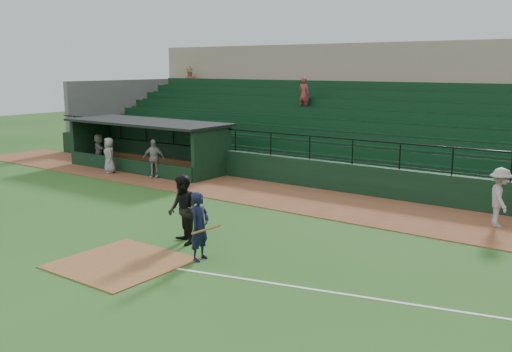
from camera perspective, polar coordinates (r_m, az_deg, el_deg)
The scene contains 12 objects.
ground at distance 16.13m, azimuth -10.67°, elevation -7.62°, with size 90.00×90.00×0.00m, color #26541B.
warning_track at distance 22.13m, azimuth 4.61°, elevation -2.33°, with size 40.00×4.00×0.03m, color brown.
home_plate_dirt at distance 15.50m, azimuth -13.39°, elevation -8.45°, with size 3.00×3.00×0.03m, color brown.
foul_line at distance 13.04m, azimuth 19.27°, elevation -12.63°, with size 18.00×0.09×0.01m, color white.
stadium_structure at distance 29.22m, azimuth 13.47°, elevation 5.19°, with size 38.00×13.08×6.40m.
dugout at distance 29.20m, azimuth -10.20°, elevation 3.39°, with size 8.90×3.20×2.42m.
batter_at_plate at distance 15.17m, azimuth -5.65°, elevation -5.03°, with size 1.06×0.73×1.85m.
umpire at distance 16.54m, azimuth -7.34°, elevation -3.38°, with size 0.99×0.77×2.03m, color black.
runner at distance 19.67m, azimuth 23.22°, elevation -1.99°, with size 1.23×0.71×1.91m, color #A5A19B.
dugout_player_a at distance 26.50m, azimuth -10.22°, elevation 1.72°, with size 1.04×0.43×1.77m, color #A19B97.
dugout_player_b at distance 28.15m, azimuth -14.47°, elevation 2.01°, with size 0.83×0.54×1.70m, color gray.
dugout_player_c at distance 31.09m, azimuth -15.46°, elevation 2.66°, with size 1.46×0.46×1.57m, color #A6A09B.
Camera 1 is at (11.27, -10.35, 5.09)m, focal length 39.96 mm.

